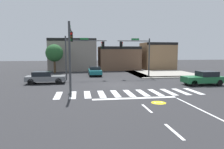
{
  "coord_description": "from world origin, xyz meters",
  "views": [
    {
      "loc": [
        -4.28,
        -22.35,
        3.74
      ],
      "look_at": [
        -0.99,
        -0.91,
        1.29
      ],
      "focal_mm": 33.6,
      "sensor_mm": 36.0,
      "label": 1
    }
  ],
  "objects": [
    {
      "name": "car_green",
      "position": [
        9.15,
        -1.32,
        0.76
      ],
      "size": [
        4.3,
        1.89,
        1.52
      ],
      "rotation": [
        0.0,
        0.0,
        3.14
      ],
      "color": "#1E6638",
      "rests_on": "ground_plane"
    },
    {
      "name": "storefront_row",
      "position": [
        1.15,
        19.14,
        2.74
      ],
      "size": [
        24.52,
        6.81,
        6.03
      ],
      "color": "gray",
      "rests_on": "ground_plane"
    },
    {
      "name": "roadside_tree",
      "position": [
        -8.5,
        14.0,
        3.37
      ],
      "size": [
        2.92,
        2.92,
        4.86
      ],
      "color": "#4C3823",
      "rests_on": "ground_plane"
    },
    {
      "name": "traffic_signal_northeast",
      "position": [
        3.49,
        5.77,
        3.8
      ],
      "size": [
        4.56,
        0.32,
        5.45
      ],
      "rotation": [
        0.0,
        0.0,
        3.14
      ],
      "color": "#383A3D",
      "rests_on": "ground_plane"
    },
    {
      "name": "ground_plane",
      "position": [
        0.0,
        0.0,
        0.0
      ],
      "size": [
        120.0,
        120.0,
        0.0
      ],
      "primitive_type": "plane",
      "color": "#2B2B2D"
    },
    {
      "name": "car_teal",
      "position": [
        -2.04,
        9.54,
        0.72
      ],
      "size": [
        1.83,
        4.66,
        1.36
      ],
      "rotation": [
        0.0,
        0.0,
        -1.57
      ],
      "color": "#196B70",
      "rests_on": "ground_plane"
    },
    {
      "name": "bike_detector_marking",
      "position": [
        1.31,
        -8.19,
        0.0
      ],
      "size": [
        1.08,
        1.08,
        0.01
      ],
      "color": "yellow",
      "rests_on": "ground_plane"
    },
    {
      "name": "curb_corner_northeast",
      "position": [
        8.49,
        9.42,
        0.07
      ],
      "size": [
        10.0,
        10.6,
        0.15
      ],
      "color": "#9E998E",
      "rests_on": "ground_plane"
    },
    {
      "name": "car_gray",
      "position": [
        -8.28,
        2.39,
        0.72
      ],
      "size": [
        4.39,
        1.78,
        1.39
      ],
      "color": "slate",
      "rests_on": "ground_plane"
    },
    {
      "name": "lane_markings",
      "position": [
        1.06,
        -12.74,
        0.0
      ],
      "size": [
        6.8,
        24.25,
        0.01
      ],
      "color": "white",
      "rests_on": "ground_plane"
    },
    {
      "name": "traffic_signal_northwest",
      "position": [
        -3.93,
        5.7,
        3.87
      ],
      "size": [
        5.48,
        0.32,
        5.67
      ],
      "color": "#383A3D",
      "rests_on": "ground_plane"
    },
    {
      "name": "crosswalk_near",
      "position": [
        -0.0,
        -4.5,
        0.0
      ],
      "size": [
        12.84,
        3.12,
        0.01
      ],
      "color": "silver",
      "rests_on": "ground_plane"
    },
    {
      "name": "traffic_signal_southwest",
      "position": [
        -5.08,
        -3.51,
        4.19
      ],
      "size": [
        0.32,
        4.62,
        6.09
      ],
      "rotation": [
        0.0,
        0.0,
        1.57
      ],
      "color": "#383A3D",
      "rests_on": "ground_plane"
    }
  ]
}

